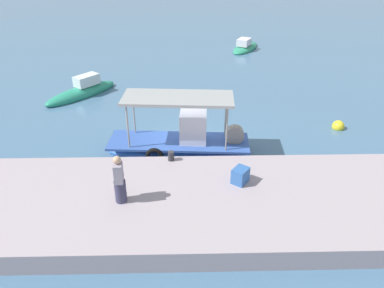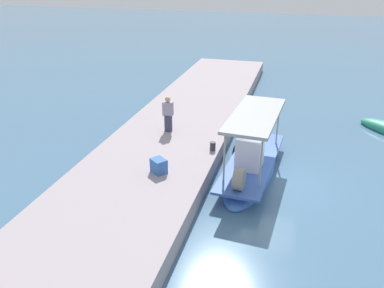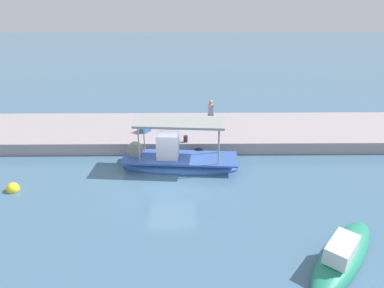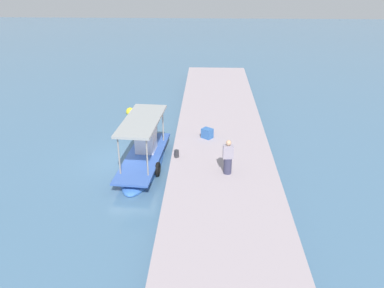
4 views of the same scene
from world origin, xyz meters
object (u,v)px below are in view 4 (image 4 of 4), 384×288
(fisherman_near_bollard, at_px, (228,158))
(marker_buoy, at_px, (130,112))
(cargo_crate, at_px, (207,133))
(mooring_bollard, at_px, (177,154))
(main_fishing_boat, at_px, (145,157))

(fisherman_near_bollard, distance_m, marker_buoy, 11.65)
(fisherman_near_bollard, bearing_deg, cargo_crate, 13.63)
(mooring_bollard, bearing_deg, cargo_crate, -32.05)
(main_fishing_boat, bearing_deg, cargo_crate, -57.45)
(cargo_crate, distance_m, marker_buoy, 7.88)
(cargo_crate, bearing_deg, main_fishing_boat, 122.55)
(main_fishing_boat, bearing_deg, fisherman_near_bollard, -114.61)
(cargo_crate, bearing_deg, marker_buoy, 44.24)
(fisherman_near_bollard, bearing_deg, main_fishing_boat, 65.39)
(mooring_bollard, bearing_deg, marker_buoy, 26.00)
(main_fishing_boat, xyz_separation_m, cargo_crate, (2.07, -3.24, 0.53))
(cargo_crate, bearing_deg, fisherman_near_bollard, -166.37)
(marker_buoy, bearing_deg, main_fishing_boat, -163.86)
(fisherman_near_bollard, relative_size, mooring_bollard, 4.50)
(main_fishing_boat, relative_size, cargo_crate, 11.15)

